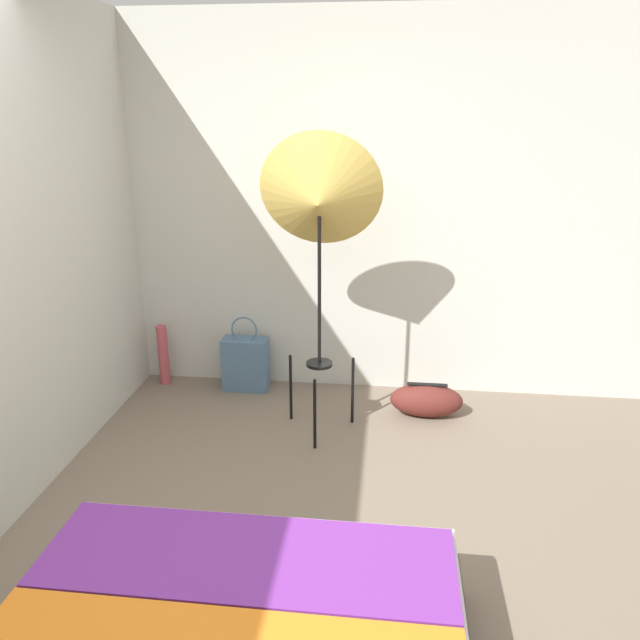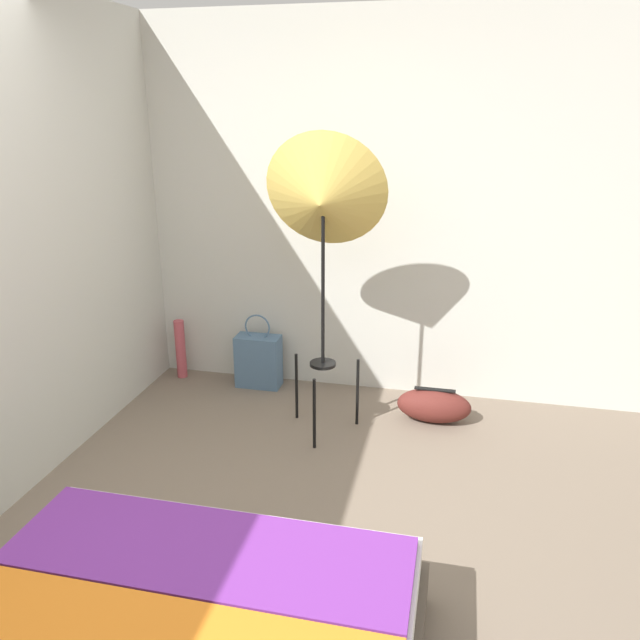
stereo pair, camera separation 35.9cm
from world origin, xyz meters
The scene contains 7 objects.
ground_plane centered at (0.00, 0.00, 0.00)m, with size 14.00×14.00×0.00m, color #756656.
wall_back centered at (0.00, 2.44, 1.30)m, with size 8.00×0.05×2.60m.
wall_side_left centered at (-1.27, 1.00, 1.30)m, with size 0.05×8.00×2.60m.
photo_umbrella centered at (0.17, 1.71, 1.48)m, with size 0.73×0.46×1.87m.
tote_bag centered at (-0.44, 2.26, 0.20)m, with size 0.33×0.17×0.56m.
duffel_bag centered at (0.86, 1.98, 0.11)m, with size 0.49×0.23×0.23m.
paper_roll centered at (-1.07, 2.28, 0.23)m, with size 0.08×0.08×0.46m.
Camera 2 is at (0.95, -1.81, 1.99)m, focal length 35.00 mm.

